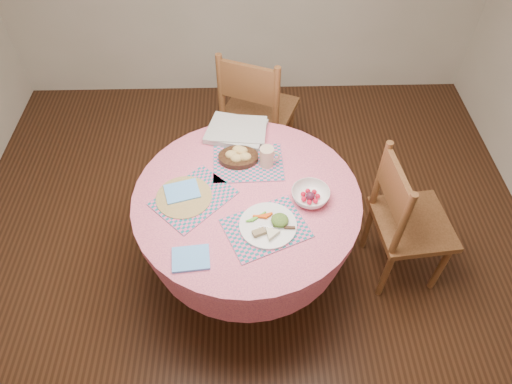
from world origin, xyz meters
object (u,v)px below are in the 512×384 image
(wicker_trivet, at_px, (184,197))
(latte_mug, at_px, (267,157))
(bread_bowl, at_px, (238,156))
(chair_back, at_px, (256,110))
(dining_table, at_px, (247,218))
(dinner_plate, at_px, (269,225))
(fruit_bowl, at_px, (310,196))
(chair_right, at_px, (405,220))

(wicker_trivet, relative_size, latte_mug, 2.50)
(bread_bowl, bearing_deg, chair_back, 80.44)
(dining_table, relative_size, dinner_plate, 4.22)
(wicker_trivet, bearing_deg, dining_table, 1.16)
(dining_table, relative_size, fruit_bowl, 5.38)
(dinner_plate, bearing_deg, dining_table, 117.42)
(fruit_bowl, bearing_deg, wicker_trivet, 177.77)
(dining_table, xyz_separation_m, bread_bowl, (-0.04, 0.27, 0.23))
(latte_mug, bearing_deg, chair_back, 93.29)
(chair_back, bearing_deg, fruit_bowl, 126.81)
(chair_back, height_order, dinner_plate, chair_back)
(latte_mug, bearing_deg, fruit_bowl, -50.40)
(fruit_bowl, bearing_deg, dinner_plate, -141.01)
(dinner_plate, xyz_separation_m, latte_mug, (0.01, 0.45, 0.05))
(chair_right, height_order, fruit_bowl, chair_right)
(dining_table, xyz_separation_m, chair_back, (0.08, 0.98, -0.02))
(chair_right, relative_size, chair_back, 0.93)
(wicker_trivet, height_order, dinner_plate, dinner_plate)
(dinner_plate, height_order, bread_bowl, bread_bowl)
(bread_bowl, bearing_deg, fruit_bowl, -38.66)
(chair_back, xyz_separation_m, bread_bowl, (-0.12, -0.71, 0.25))
(dining_table, relative_size, wicker_trivet, 4.13)
(latte_mug, distance_m, fruit_bowl, 0.34)
(dining_table, bearing_deg, chair_back, 85.58)
(dining_table, height_order, latte_mug, latte_mug)
(chair_right, bearing_deg, chair_back, 34.72)
(dining_table, height_order, bread_bowl, bread_bowl)
(dining_table, distance_m, fruit_bowl, 0.41)
(wicker_trivet, xyz_separation_m, bread_bowl, (0.29, 0.28, 0.03))
(wicker_trivet, relative_size, dinner_plate, 1.02)
(chair_back, relative_size, fruit_bowl, 4.49)
(chair_right, xyz_separation_m, chair_back, (-0.85, 0.98, 0.04))
(chair_right, relative_size, latte_mug, 8.05)
(dinner_plate, relative_size, latte_mug, 2.45)
(chair_back, bearing_deg, chair_right, 153.15)
(dining_table, distance_m, chair_back, 0.99)
(chair_back, distance_m, wicker_trivet, 1.09)
(latte_mug, bearing_deg, dining_table, -117.33)
(dining_table, bearing_deg, bread_bowl, 99.15)
(fruit_bowl, bearing_deg, bread_bowl, 141.34)
(bread_bowl, bearing_deg, dinner_plate, -72.29)
(chair_right, distance_m, bread_bowl, 1.04)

